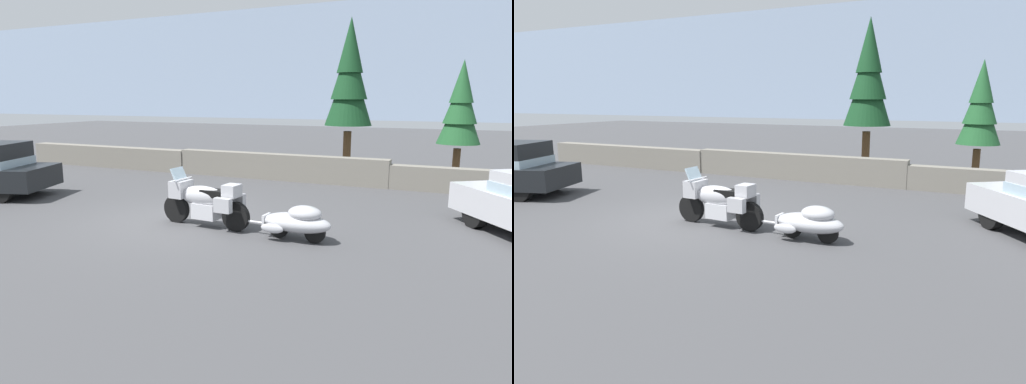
{
  "view_description": "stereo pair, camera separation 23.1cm",
  "coord_description": "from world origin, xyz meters",
  "views": [
    {
      "loc": [
        6.26,
        -9.2,
        2.91
      ],
      "look_at": [
        2.0,
        0.14,
        0.85
      ],
      "focal_mm": 32.6,
      "sensor_mm": 36.0,
      "label": 1
    },
    {
      "loc": [
        6.47,
        -9.11,
        2.91
      ],
      "look_at": [
        2.0,
        0.14,
        0.85
      ],
      "focal_mm": 32.6,
      "sensor_mm": 36.0,
      "label": 2
    }
  ],
  "objects": [
    {
      "name": "touring_motorcycle",
      "position": [
        0.85,
        -0.18,
        0.62
      ],
      "size": [
        2.31,
        0.83,
        1.33
      ],
      "color": "black",
      "rests_on": "ground"
    },
    {
      "name": "car_shaped_trailer",
      "position": [
        3.16,
        -0.33,
        0.41
      ],
      "size": [
        2.22,
        0.82,
        0.76
      ],
      "color": "black",
      "rests_on": "ground"
    },
    {
      "name": "ground_plane",
      "position": [
        0.0,
        0.0,
        0.0
      ],
      "size": [
        80.0,
        80.0,
        0.0
      ],
      "primitive_type": "plane",
      "color": "#424244"
    },
    {
      "name": "pine_tree_secondary",
      "position": [
        5.95,
        8.38,
        2.65
      ],
      "size": [
        1.43,
        1.43,
        4.23
      ],
      "color": "brown",
      "rests_on": "ground"
    },
    {
      "name": "pine_tree_tall",
      "position": [
        2.04,
        8.52,
        3.68
      ],
      "size": [
        1.77,
        1.77,
        5.88
      ],
      "color": "brown",
      "rests_on": "ground"
    },
    {
      "name": "stone_guard_wall",
      "position": [
        -0.78,
        6.45,
        0.44
      ],
      "size": [
        24.0,
        0.58,
        0.94
      ],
      "color": "slate",
      "rests_on": "ground"
    },
    {
      "name": "distant_ridgeline",
      "position": [
        0.0,
        96.43,
        8.0
      ],
      "size": [
        240.0,
        80.0,
        16.0
      ],
      "primitive_type": "cube",
      "color": "#8C9EB7",
      "rests_on": "ground"
    }
  ]
}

